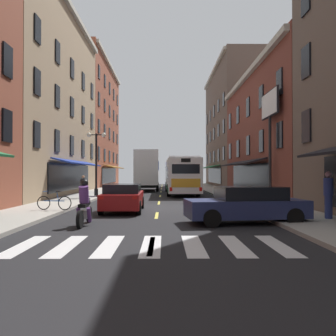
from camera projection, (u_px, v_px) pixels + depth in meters
The scene contains 16 objects.
ground_plane at pixel (158, 208), 19.13m from camera, with size 34.80×80.00×0.10m, color black.
lane_centre_dashes at pixel (158, 208), 18.88m from camera, with size 0.14×73.90×0.01m.
crosswalk_near at pixel (151, 245), 9.13m from camera, with size 7.10×2.80×0.01m.
sidewalk_left at pixel (50, 206), 19.07m from camera, with size 3.00×80.00×0.14m, color #A39E93.
sidewalk_right at pixel (266, 206), 19.19m from camera, with size 3.00×80.00×0.14m, color #A39E93.
billboard_sign at pixel (270, 116), 22.21m from camera, with size 0.40×3.25×6.97m.
transit_bus at pixel (181, 175), 31.53m from camera, with size 2.77×11.71×3.19m.
box_truck at pixel (147, 171), 37.10m from camera, with size 2.57×7.40×4.18m.
sedan_near at pixel (123, 197), 17.15m from camera, with size 1.97×4.28×1.36m.
sedan_mid at pixel (247, 205), 13.14m from camera, with size 4.61×2.33×1.39m.
sedan_far at pixel (151, 182), 49.22m from camera, with size 1.94×4.59×1.30m.
motorcycle_rider at pixel (85, 206), 12.60m from camera, with size 0.62×2.07×1.66m.
bicycle_near at pixel (54, 202), 16.58m from camera, with size 1.71×0.48×0.91m.
pedestrian_near at pixel (83, 186), 24.19m from camera, with size 0.47×0.52×1.59m.
pedestrian_mid at pixel (328, 194), 13.47m from camera, with size 0.36×0.36×1.82m.
street_lamp_twin at pixel (96, 161), 25.74m from camera, with size 1.42×0.32×4.73m.
Camera 1 is at (0.34, -19.16, 1.90)m, focal length 37.41 mm.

